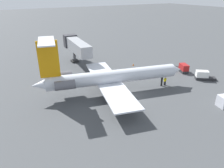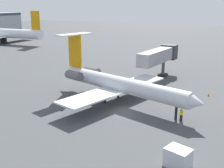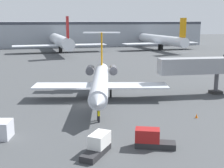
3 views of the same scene
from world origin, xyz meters
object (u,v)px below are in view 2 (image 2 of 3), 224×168
(traffic_cone_near, at_px, (209,95))
(jet_bridge, at_px, (160,56))
(ground_crew_marshaller, at_px, (181,115))
(parked_airliner_centre, at_px, (3,33))
(cargo_container_uld, at_px, (178,158))
(regional_jet, at_px, (116,82))

(traffic_cone_near, bearing_deg, jet_bridge, 56.02)
(traffic_cone_near, bearing_deg, ground_crew_marshaller, 174.29)
(jet_bridge, xyz_separation_m, parked_airliner_centre, (22.67, 75.02, -0.67))
(cargo_container_uld, distance_m, traffic_cone_near, 23.77)
(ground_crew_marshaller, bearing_deg, regional_jet, 77.37)
(parked_airliner_centre, bearing_deg, cargo_container_uld, -121.62)
(ground_crew_marshaller, relative_size, parked_airliner_centre, 0.04)
(cargo_container_uld, height_order, traffic_cone_near, cargo_container_uld)
(jet_bridge, relative_size, parked_airliner_centre, 0.38)
(ground_crew_marshaller, height_order, parked_airliner_centre, parked_airliner_centre)
(traffic_cone_near, relative_size, parked_airliner_centre, 0.01)
(regional_jet, bearing_deg, traffic_cone_near, -51.24)
(regional_jet, height_order, parked_airliner_centre, parked_airliner_centre)
(jet_bridge, height_order, cargo_container_uld, jet_bridge)
(parked_airliner_centre, bearing_deg, traffic_cone_near, -109.41)
(jet_bridge, distance_m, parked_airliner_centre, 78.37)
(ground_crew_marshaller, xyz_separation_m, traffic_cone_near, (12.66, -1.27, -0.58))
(ground_crew_marshaller, distance_m, traffic_cone_near, 12.74)
(jet_bridge, bearing_deg, cargo_container_uld, -157.41)
(jet_bridge, relative_size, ground_crew_marshaller, 8.65)
(cargo_container_uld, xyz_separation_m, parked_airliner_centre, (54.29, 88.17, 3.20))
(ground_crew_marshaller, distance_m, cargo_container_uld, 11.39)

